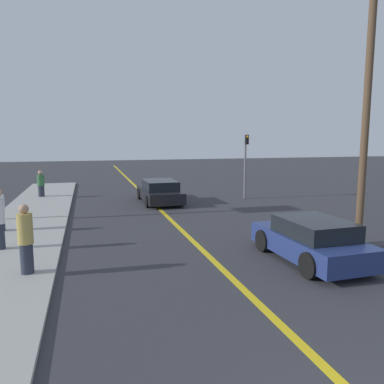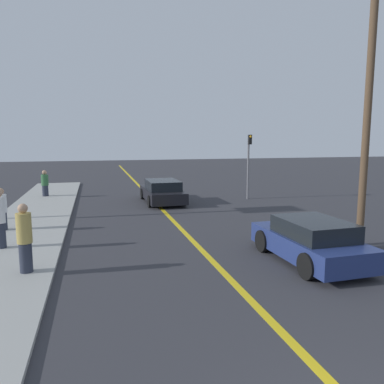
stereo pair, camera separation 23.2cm
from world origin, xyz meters
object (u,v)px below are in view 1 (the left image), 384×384
pedestrian_near_curb (26,239)px  pedestrian_by_sign (41,184)px  car_ahead_center (160,192)px  utility_pole (365,125)px  car_near_right_lane (311,240)px  traffic_light (246,159)px

pedestrian_near_curb → pedestrian_by_sign: size_ratio=1.16×
car_ahead_center → utility_pole: 11.62m
car_near_right_lane → traffic_light: bearing=74.1°
pedestrian_by_sign → pedestrian_near_curb: bearing=-85.4°
pedestrian_near_curb → traffic_light: 14.66m
pedestrian_near_curb → traffic_light: bearing=44.0°
car_ahead_center → pedestrian_near_curb: 11.58m
traffic_light → pedestrian_near_curb: bearing=-136.0°
car_ahead_center → utility_pole: bearing=-64.8°
pedestrian_near_curb → utility_pole: size_ratio=0.23×
utility_pole → car_ahead_center: bearing=115.9°
pedestrian_near_curb → car_near_right_lane: bearing=-6.3°
pedestrian_near_curb → utility_pole: utility_pole is taller
car_near_right_lane → car_ahead_center: bearing=100.0°
car_ahead_center → pedestrian_near_curb: (-5.41, -10.23, 0.40)m
pedestrian_by_sign → traffic_light: size_ratio=0.41×
car_ahead_center → pedestrian_by_sign: (-6.51, 3.43, 0.26)m
pedestrian_near_curb → utility_pole: 10.69m
car_ahead_center → traffic_light: traffic_light is taller
traffic_light → utility_pole: (-0.23, -9.91, 1.63)m
pedestrian_by_sign → car_near_right_lane: bearing=-58.7°
car_near_right_lane → pedestrian_near_curb: bearing=171.9°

